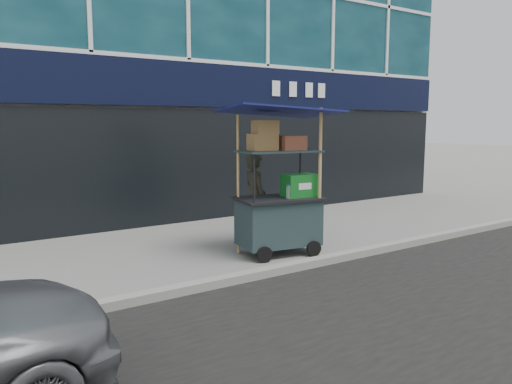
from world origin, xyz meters
TOP-DOWN VIEW (x-y plane):
  - ground at (0.00, 0.00)m, footprint 80.00×80.00m
  - curb at (0.00, -0.20)m, footprint 80.00×0.18m
  - vendor_cart at (-0.04, 0.68)m, footprint 1.94×1.52m
  - vendor_man at (0.01, 1.44)m, footprint 0.46×0.64m

SIDE VIEW (x-z plane):
  - ground at x=0.00m, z-range 0.00..0.00m
  - curb at x=0.00m, z-range 0.00..0.12m
  - vendor_man at x=0.01m, z-range 0.00..1.61m
  - vendor_cart at x=-0.04m, z-range -0.36..2.04m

